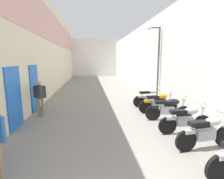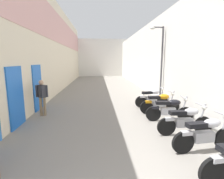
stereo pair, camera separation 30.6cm
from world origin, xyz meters
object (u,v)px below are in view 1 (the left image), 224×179
at_px(motorcycle_third, 207,132).
at_px(motorcycle_sixth, 158,102).
at_px(motorcycle_seventh, 150,97).
at_px(motorcycle_fourth, 186,119).
at_px(street_lamp, 157,59).
at_px(pedestrian_further_down, 40,96).
at_px(motorcycle_fifth, 169,109).

distance_m(motorcycle_third, motorcycle_sixth, 3.31).
relative_size(motorcycle_sixth, motorcycle_seventh, 1.01).
height_order(motorcycle_fourth, street_lamp, street_lamp).
bearing_deg(motorcycle_third, street_lamp, 82.74).
bearing_deg(motorcycle_seventh, pedestrian_further_down, -168.95).
bearing_deg(motorcycle_third, motorcycle_fifth, 90.00).
relative_size(motorcycle_fourth, motorcycle_seventh, 1.01).
xyz_separation_m(motorcycle_fourth, motorcycle_seventh, (-0.00, 3.46, 0.00)).
distance_m(motorcycle_seventh, pedestrian_further_down, 5.37).
relative_size(motorcycle_sixth, pedestrian_further_down, 1.18).
relative_size(pedestrian_further_down, street_lamp, 0.37).
bearing_deg(pedestrian_further_down, motorcycle_third, -33.29).
distance_m(motorcycle_third, motorcycle_seventh, 4.48).
bearing_deg(motorcycle_fourth, motorcycle_fifth, 90.00).
bearing_deg(motorcycle_fourth, motorcycle_third, -90.00).
relative_size(motorcycle_fifth, motorcycle_seventh, 1.00).
xyz_separation_m(motorcycle_third, pedestrian_further_down, (-5.25, 3.45, 0.42)).
relative_size(motorcycle_fifth, street_lamp, 0.43).
bearing_deg(motorcycle_third, pedestrian_further_down, 146.71).
distance_m(motorcycle_fourth, motorcycle_fifth, 1.24).
bearing_deg(pedestrian_further_down, motorcycle_seventh, 11.05).
relative_size(motorcycle_seventh, pedestrian_further_down, 1.17).
height_order(motorcycle_fourth, pedestrian_further_down, pedestrian_further_down).
bearing_deg(street_lamp, motorcycle_fifth, -102.32).
xyz_separation_m(motorcycle_third, motorcycle_fifth, (-0.00, 2.26, 0.00)).
xyz_separation_m(motorcycle_third, street_lamp, (0.69, 5.43, 2.01)).
xyz_separation_m(motorcycle_fifth, street_lamp, (0.69, 3.17, 2.01)).
distance_m(motorcycle_third, motorcycle_fourth, 1.02).
bearing_deg(motorcycle_fifth, motorcycle_sixth, 89.99).
bearing_deg(motorcycle_third, motorcycle_sixth, 90.00).
bearing_deg(motorcycle_fifth, street_lamp, 77.68).
height_order(motorcycle_fifth, pedestrian_further_down, pedestrian_further_down).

